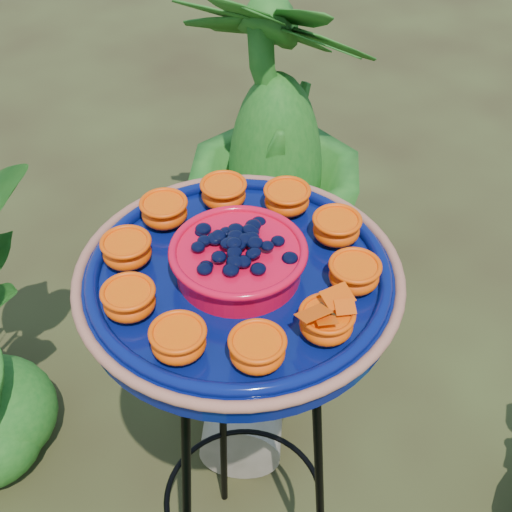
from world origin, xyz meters
name	(u,v)px	position (x,y,z in m)	size (l,w,h in m)	color
tripod_stand	(242,431)	(-0.06, -0.09, 0.55)	(0.44, 0.44, 0.91)	black
feeder_dish	(239,274)	(-0.06, -0.09, 0.95)	(0.61, 0.61, 0.11)	#061051
driftwood_log	(250,362)	(0.30, 0.30, 0.10)	(0.20, 0.20, 0.61)	gray
shrub_back_right	(276,140)	(0.71, 0.64, 0.49)	(0.55, 0.55, 0.98)	#185516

